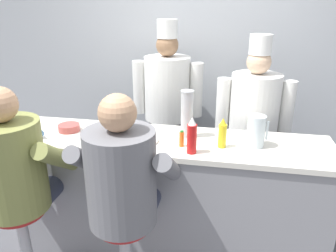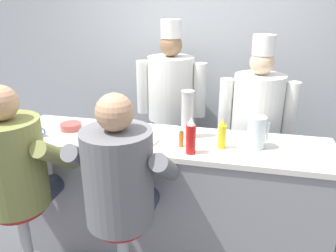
{
  "view_description": "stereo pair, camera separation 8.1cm",
  "coord_description": "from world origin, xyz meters",
  "px_view_note": "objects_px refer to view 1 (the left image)",
  "views": [
    {
      "loc": [
        0.44,
        -1.93,
        1.99
      ],
      "look_at": [
        0.02,
        0.27,
        1.14
      ],
      "focal_mm": 35.0,
      "sensor_mm": 36.0,
      "label": 1
    },
    {
      "loc": [
        0.52,
        -1.92,
        1.99
      ],
      "look_at": [
        0.02,
        0.27,
        1.14
      ],
      "focal_mm": 35.0,
      "sensor_mm": 36.0,
      "label": 2
    }
  ],
  "objects_px": {
    "hot_sauce_bottle_orange": "(182,139)",
    "coffee_mug_blue": "(35,133)",
    "mustard_bottle_yellow": "(222,134)",
    "cup_stack_steel": "(187,114)",
    "diner_seated_olive": "(15,170)",
    "water_pitcher_clear": "(256,131)",
    "breakfast_plate": "(141,140)",
    "cereal_bowl": "(69,128)",
    "ketchup_bottle_red": "(192,136)",
    "diner_seated_grey": "(123,181)",
    "cook_in_whites_near": "(167,103)",
    "cook_in_whites_far": "(253,123)"
  },
  "relations": [
    {
      "from": "ketchup_bottle_red",
      "to": "hot_sauce_bottle_orange",
      "type": "distance_m",
      "value": 0.14
    },
    {
      "from": "diner_seated_olive",
      "to": "cook_in_whites_far",
      "type": "distance_m",
      "value": 1.99
    },
    {
      "from": "cup_stack_steel",
      "to": "water_pitcher_clear",
      "type": "bearing_deg",
      "value": -9.23
    },
    {
      "from": "water_pitcher_clear",
      "to": "diner_seated_olive",
      "type": "relative_size",
      "value": 0.15
    },
    {
      "from": "mustard_bottle_yellow",
      "to": "cup_stack_steel",
      "type": "distance_m",
      "value": 0.32
    },
    {
      "from": "ketchup_bottle_red",
      "to": "breakfast_plate",
      "type": "xyz_separation_m",
      "value": [
        -0.39,
        0.12,
        -0.11
      ]
    },
    {
      "from": "coffee_mug_blue",
      "to": "cook_in_whites_near",
      "type": "relative_size",
      "value": 0.07
    },
    {
      "from": "mustard_bottle_yellow",
      "to": "water_pitcher_clear",
      "type": "bearing_deg",
      "value": 14.93
    },
    {
      "from": "ketchup_bottle_red",
      "to": "mustard_bottle_yellow",
      "type": "height_order",
      "value": "ketchup_bottle_red"
    },
    {
      "from": "hot_sauce_bottle_orange",
      "to": "water_pitcher_clear",
      "type": "distance_m",
      "value": 0.53
    },
    {
      "from": "coffee_mug_blue",
      "to": "cook_in_whites_far",
      "type": "xyz_separation_m",
      "value": [
        1.66,
        0.82,
        -0.1
      ]
    },
    {
      "from": "ketchup_bottle_red",
      "to": "water_pitcher_clear",
      "type": "bearing_deg",
      "value": 24.5
    },
    {
      "from": "hot_sauce_bottle_orange",
      "to": "breakfast_plate",
      "type": "xyz_separation_m",
      "value": [
        -0.31,
        0.03,
        -0.04
      ]
    },
    {
      "from": "cook_in_whites_far",
      "to": "cook_in_whites_near",
      "type": "bearing_deg",
      "value": 160.99
    },
    {
      "from": "breakfast_plate",
      "to": "cook_in_whites_far",
      "type": "bearing_deg",
      "value": 40.37
    },
    {
      "from": "diner_seated_grey",
      "to": "diner_seated_olive",
      "type": "bearing_deg",
      "value": 179.98
    },
    {
      "from": "coffee_mug_blue",
      "to": "diner_seated_olive",
      "type": "height_order",
      "value": "diner_seated_olive"
    },
    {
      "from": "cup_stack_steel",
      "to": "diner_seated_grey",
      "type": "relative_size",
      "value": 0.24
    },
    {
      "from": "hot_sauce_bottle_orange",
      "to": "breakfast_plate",
      "type": "height_order",
      "value": "hot_sauce_bottle_orange"
    },
    {
      "from": "ketchup_bottle_red",
      "to": "cereal_bowl",
      "type": "distance_m",
      "value": 1.05
    },
    {
      "from": "diner_seated_grey",
      "to": "cook_in_whites_near",
      "type": "distance_m",
      "value": 1.48
    },
    {
      "from": "water_pitcher_clear",
      "to": "cereal_bowl",
      "type": "bearing_deg",
      "value": 179.02
    },
    {
      "from": "hot_sauce_bottle_orange",
      "to": "ketchup_bottle_red",
      "type": "bearing_deg",
      "value": -48.2
    },
    {
      "from": "water_pitcher_clear",
      "to": "diner_seated_grey",
      "type": "xyz_separation_m",
      "value": [
        -0.82,
        -0.53,
        -0.19
      ]
    },
    {
      "from": "water_pitcher_clear",
      "to": "breakfast_plate",
      "type": "xyz_separation_m",
      "value": [
        -0.83,
        -0.08,
        -0.1
      ]
    },
    {
      "from": "diner_seated_grey",
      "to": "cook_in_whites_far",
      "type": "height_order",
      "value": "cook_in_whites_far"
    },
    {
      "from": "diner_seated_olive",
      "to": "mustard_bottle_yellow",
      "type": "bearing_deg",
      "value": 19.44
    },
    {
      "from": "cup_stack_steel",
      "to": "cook_in_whites_near",
      "type": "distance_m",
      "value": 0.94
    },
    {
      "from": "ketchup_bottle_red",
      "to": "mustard_bottle_yellow",
      "type": "xyz_separation_m",
      "value": [
        0.2,
        0.14,
        -0.02
      ]
    },
    {
      "from": "mustard_bottle_yellow",
      "to": "cook_in_whites_near",
      "type": "relative_size",
      "value": 0.12
    },
    {
      "from": "water_pitcher_clear",
      "to": "cook_in_whites_far",
      "type": "relative_size",
      "value": 0.13
    },
    {
      "from": "mustard_bottle_yellow",
      "to": "cook_in_whites_near",
      "type": "height_order",
      "value": "cook_in_whites_near"
    },
    {
      "from": "water_pitcher_clear",
      "to": "diner_seated_grey",
      "type": "distance_m",
      "value": 1.0
    },
    {
      "from": "water_pitcher_clear",
      "to": "cook_in_whites_near",
      "type": "distance_m",
      "value": 1.26
    },
    {
      "from": "mustard_bottle_yellow",
      "to": "cereal_bowl",
      "type": "relative_size",
      "value": 1.29
    },
    {
      "from": "cup_stack_steel",
      "to": "diner_seated_olive",
      "type": "bearing_deg",
      "value": -149.86
    },
    {
      "from": "mustard_bottle_yellow",
      "to": "water_pitcher_clear",
      "type": "height_order",
      "value": "water_pitcher_clear"
    },
    {
      "from": "breakfast_plate",
      "to": "cook_in_whites_near",
      "type": "xyz_separation_m",
      "value": [
        0.0,
        1.02,
        -0.02
      ]
    },
    {
      "from": "mustard_bottle_yellow",
      "to": "cereal_bowl",
      "type": "height_order",
      "value": "mustard_bottle_yellow"
    },
    {
      "from": "hot_sauce_bottle_orange",
      "to": "cook_in_whites_far",
      "type": "height_order",
      "value": "cook_in_whites_far"
    },
    {
      "from": "diner_seated_olive",
      "to": "cook_in_whites_far",
      "type": "bearing_deg",
      "value": 36.62
    },
    {
      "from": "hot_sauce_bottle_orange",
      "to": "water_pitcher_clear",
      "type": "bearing_deg",
      "value": 11.43
    },
    {
      "from": "ketchup_bottle_red",
      "to": "cup_stack_steel",
      "type": "distance_m",
      "value": 0.3
    },
    {
      "from": "hot_sauce_bottle_orange",
      "to": "coffee_mug_blue",
      "type": "relative_size",
      "value": 0.97
    },
    {
      "from": "cook_in_whites_near",
      "to": "ketchup_bottle_red",
      "type": "bearing_deg",
      "value": -71.19
    },
    {
      "from": "cereal_bowl",
      "to": "cook_in_whites_far",
      "type": "relative_size",
      "value": 0.1
    },
    {
      "from": "diner_seated_olive",
      "to": "cook_in_whites_near",
      "type": "xyz_separation_m",
      "value": [
        0.74,
        1.48,
        0.06
      ]
    },
    {
      "from": "hot_sauce_bottle_orange",
      "to": "diner_seated_olive",
      "type": "xyz_separation_m",
      "value": [
        -1.05,
        -0.43,
        -0.13
      ]
    },
    {
      "from": "cereal_bowl",
      "to": "coffee_mug_blue",
      "type": "distance_m",
      "value": 0.27
    },
    {
      "from": "diner_seated_grey",
      "to": "cook_in_whites_far",
      "type": "bearing_deg",
      "value": 54.5
    }
  ]
}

